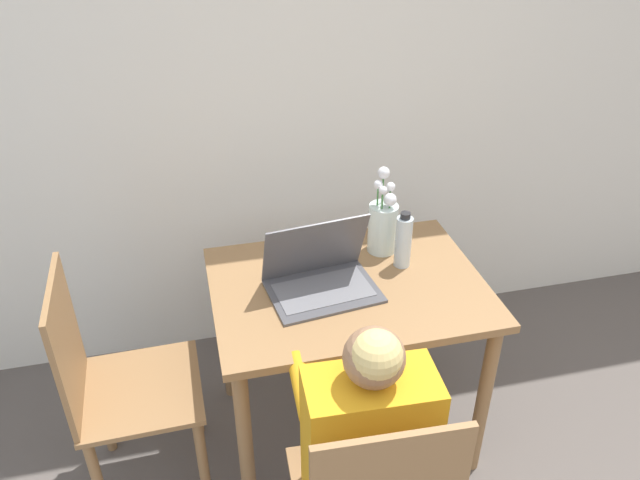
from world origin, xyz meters
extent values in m
cube|color=white|center=(0.00, 2.23, 1.25)|extent=(6.40, 0.05, 2.50)
cube|color=olive|center=(0.08, 1.53, 0.70)|extent=(0.94, 0.69, 0.03)
cylinder|color=olive|center=(-0.34, 1.23, 0.34)|extent=(0.05, 0.05, 0.68)
cylinder|color=olive|center=(0.50, 1.23, 0.34)|extent=(0.05, 0.05, 0.68)
cylinder|color=olive|center=(-0.34, 1.82, 0.34)|extent=(0.05, 0.05, 0.68)
cylinder|color=olive|center=(0.50, 1.82, 0.34)|extent=(0.05, 0.05, 0.68)
cube|color=olive|center=(-0.66, 1.47, 0.44)|extent=(0.41, 0.41, 0.02)
cube|color=olive|center=(-0.85, 1.46, 0.68)|extent=(0.03, 0.38, 0.46)
cylinder|color=olive|center=(-0.49, 1.30, 0.21)|extent=(0.04, 0.04, 0.43)
cylinder|color=olive|center=(-0.49, 1.64, 0.21)|extent=(0.04, 0.04, 0.43)
cylinder|color=olive|center=(-0.83, 1.63, 0.21)|extent=(0.04, 0.04, 0.43)
cube|color=orange|center=(-0.04, 0.90, 0.67)|extent=(0.35, 0.20, 0.44)
sphere|color=#936B4C|center=(-0.04, 0.90, 0.96)|extent=(0.15, 0.15, 0.15)
sphere|color=#D8BC72|center=(-0.04, 0.88, 0.98)|extent=(0.13, 0.13, 0.13)
cylinder|color=navy|center=(0.04, 1.03, 0.46)|extent=(0.10, 0.28, 0.09)
cylinder|color=navy|center=(-0.11, 1.04, 0.46)|extent=(0.10, 0.28, 0.09)
cylinder|color=navy|center=(0.05, 1.17, 0.22)|extent=(0.07, 0.07, 0.45)
cylinder|color=navy|center=(-0.10, 1.18, 0.22)|extent=(0.07, 0.07, 0.45)
cylinder|color=orange|center=(0.12, 1.10, 0.69)|extent=(0.07, 0.24, 0.06)
cylinder|color=orange|center=(-0.17, 1.11, 0.69)|extent=(0.07, 0.24, 0.06)
cube|color=#4C4C51|center=(-0.02, 1.50, 0.72)|extent=(0.39, 0.30, 0.01)
cube|color=slate|center=(-0.02, 1.50, 0.72)|extent=(0.34, 0.22, 0.00)
cube|color=#4C4C51|center=(-0.03, 1.58, 0.84)|extent=(0.37, 0.14, 0.24)
cube|color=silver|center=(-0.03, 1.59, 0.84)|extent=(0.33, 0.12, 0.21)
cylinder|color=silver|center=(0.26, 1.71, 0.81)|extent=(0.11, 0.11, 0.19)
cylinder|color=#3D7A38|center=(0.28, 1.72, 0.86)|extent=(0.01, 0.01, 0.22)
sphere|color=white|center=(0.28, 1.72, 0.97)|extent=(0.03, 0.03, 0.03)
cylinder|color=#3D7A38|center=(0.26, 1.73, 0.89)|extent=(0.01, 0.01, 0.27)
sphere|color=white|center=(0.26, 1.73, 1.02)|extent=(0.04, 0.04, 0.04)
cylinder|color=#3D7A38|center=(0.24, 1.72, 0.87)|extent=(0.01, 0.01, 0.24)
sphere|color=white|center=(0.24, 1.72, 0.99)|extent=(0.03, 0.03, 0.03)
cylinder|color=#3D7A38|center=(0.25, 1.69, 0.86)|extent=(0.01, 0.01, 0.22)
sphere|color=white|center=(0.25, 1.69, 0.98)|extent=(0.03, 0.03, 0.03)
cylinder|color=#3D7A38|center=(0.28, 1.69, 0.84)|extent=(0.01, 0.01, 0.18)
sphere|color=white|center=(0.28, 1.69, 0.93)|extent=(0.05, 0.05, 0.05)
cylinder|color=silver|center=(0.30, 1.60, 0.81)|extent=(0.06, 0.06, 0.19)
cylinder|color=#262628|center=(0.30, 1.60, 0.92)|extent=(0.04, 0.04, 0.02)
camera|label=1|loc=(-0.42, -0.15, 1.98)|focal=35.00mm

